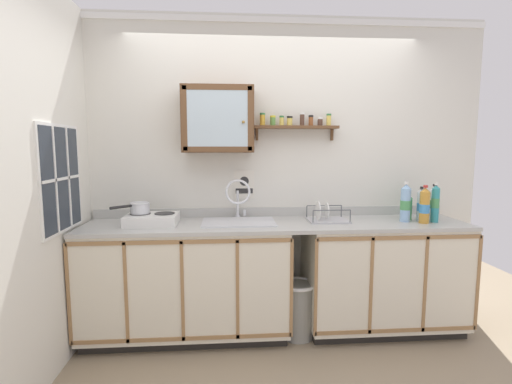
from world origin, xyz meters
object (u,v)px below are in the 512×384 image
at_px(warning_sign, 244,185).
at_px(trash_bin, 298,309).
at_px(bottle_soda_green_1, 408,207).
at_px(wall_cabinet, 218,120).
at_px(bottle_opaque_white_3, 434,203).
at_px(saucepan, 139,208).
at_px(bottle_water_blue_5, 406,203).
at_px(bottle_water_clear_2, 421,205).
at_px(dish_rack, 326,218).
at_px(sink, 239,224).
at_px(bottle_juice_amber_4, 425,206).
at_px(bottle_detergent_teal_0, 435,203).
at_px(hot_plate_stove, 152,219).

relative_size(warning_sign, trash_bin, 0.54).
relative_size(bottle_soda_green_1, wall_cabinet, 0.40).
xyz_separation_m(bottle_soda_green_1, bottle_opaque_white_3, (0.21, -0.03, 0.04)).
bearing_deg(bottle_soda_green_1, saucepan, -179.05).
height_order(bottle_soda_green_1, bottle_water_blue_5, bottle_water_blue_5).
bearing_deg(bottle_opaque_white_3, saucepan, -179.83).
height_order(saucepan, bottle_water_clear_2, bottle_water_clear_2).
xyz_separation_m(bottle_water_clear_2, dish_rack, (-0.80, 0.04, -0.10)).
relative_size(sink, bottle_opaque_white_3, 1.94).
bearing_deg(trash_bin, warning_sign, 137.76).
height_order(bottle_soda_green_1, bottle_juice_amber_4, bottle_juice_amber_4).
xyz_separation_m(bottle_water_clear_2, bottle_opaque_white_3, (0.13, 0.03, 0.01)).
bearing_deg(bottle_juice_amber_4, wall_cabinet, 170.45).
relative_size(bottle_water_clear_2, bottle_water_blue_5, 0.87).
bearing_deg(bottle_water_blue_5, warning_sign, 166.05).
xyz_separation_m(bottle_detergent_teal_0, bottle_water_clear_2, (-0.08, 0.07, -0.02)).
distance_m(bottle_opaque_white_3, warning_sign, 1.63).
height_order(sink, bottle_detergent_teal_0, sink).
bearing_deg(bottle_soda_green_1, warning_sign, 170.01).
bearing_deg(bottle_water_clear_2, bottle_water_blue_5, -169.47).
bearing_deg(dish_rack, warning_sign, 158.73).
xyz_separation_m(saucepan, warning_sign, (0.85, 0.28, 0.15)).
height_order(hot_plate_stove, bottle_water_blue_5, bottle_water_blue_5).
distance_m(bottle_opaque_white_3, dish_rack, 0.93).
height_order(bottle_water_blue_5, trash_bin, bottle_water_blue_5).
xyz_separation_m(bottle_detergent_teal_0, bottle_water_blue_5, (-0.23, 0.04, -0.00)).
height_order(bottle_water_blue_5, wall_cabinet, wall_cabinet).
bearing_deg(bottle_soda_green_1, sink, -179.54).
relative_size(bottle_soda_green_1, dish_rack, 0.72).
xyz_separation_m(saucepan, bottle_detergent_teal_0, (2.40, -0.09, 0.02)).
bearing_deg(trash_bin, bottle_water_clear_2, 4.47).
bearing_deg(bottle_soda_green_1, bottle_water_blue_5, -127.02).
bearing_deg(bottle_opaque_white_3, hot_plate_stove, -179.35).
relative_size(saucepan, bottle_detergent_teal_0, 0.82).
bearing_deg(bottle_detergent_teal_0, bottle_water_blue_5, 169.28).
bearing_deg(sink, hot_plate_stove, -176.29).
bearing_deg(bottle_opaque_white_3, bottle_water_blue_5, -168.91).
relative_size(bottle_detergent_teal_0, bottle_water_clear_2, 1.14).
relative_size(saucepan, bottle_soda_green_1, 1.14).
xyz_separation_m(sink, bottle_water_blue_5, (1.38, -0.07, 0.17)).
relative_size(dish_rack, wall_cabinet, 0.56).
distance_m(bottle_soda_green_1, wall_cabinet, 1.77).
bearing_deg(bottle_water_clear_2, bottle_soda_green_1, 145.80).
relative_size(bottle_soda_green_1, bottle_opaque_white_3, 0.77).
relative_size(bottle_detergent_teal_0, bottle_water_blue_5, 0.98).
relative_size(sink, bottle_juice_amber_4, 1.91).
relative_size(hot_plate_stove, bottle_water_clear_2, 1.39).
bearing_deg(warning_sign, dish_rack, -21.27).
xyz_separation_m(bottle_water_blue_5, warning_sign, (-1.32, 0.33, 0.13)).
distance_m(hot_plate_stove, warning_sign, 0.84).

